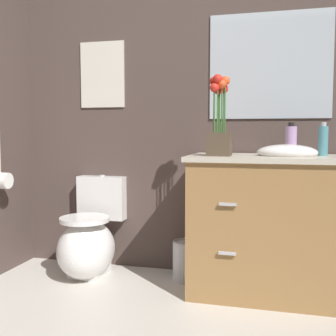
# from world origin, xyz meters

# --- Properties ---
(wall_back) EXTENTS (4.27, 0.05, 2.50)m
(wall_back) POSITION_xyz_m (0.20, 1.70, 1.25)
(wall_back) COLOR #4C3D38
(wall_back) RESTS_ON ground_plane
(toilet) EXTENTS (0.38, 0.59, 0.69)m
(toilet) POSITION_xyz_m (-0.76, 1.40, 0.24)
(toilet) COLOR white
(toilet) RESTS_ON ground_plane
(vanity_cabinet) EXTENTS (0.94, 0.56, 1.05)m
(vanity_cabinet) POSITION_xyz_m (0.45, 1.37, 0.45)
(vanity_cabinet) COLOR #9E7242
(vanity_cabinet) RESTS_ON ground_plane
(flower_vase) EXTENTS (0.14, 0.14, 0.48)m
(flower_vase) POSITION_xyz_m (0.17, 1.28, 1.06)
(flower_vase) COLOR #4C3D2D
(flower_vase) RESTS_ON vanity_cabinet
(soap_bottle) EXTENTS (0.07, 0.07, 0.20)m
(soap_bottle) POSITION_xyz_m (0.59, 1.46, 0.96)
(soap_bottle) COLOR #B28CBF
(soap_bottle) RESTS_ON vanity_cabinet
(lotion_bottle) EXTENTS (0.06, 0.06, 0.20)m
(lotion_bottle) POSITION_xyz_m (0.78, 1.44, 0.96)
(lotion_bottle) COLOR teal
(lotion_bottle) RESTS_ON vanity_cabinet
(trash_bin) EXTENTS (0.18, 0.18, 0.27)m
(trash_bin) POSITION_xyz_m (-0.08, 1.49, 0.14)
(trash_bin) COLOR #B7B7BC
(trash_bin) RESTS_ON ground_plane
(wall_poster) EXTENTS (0.34, 0.01, 0.48)m
(wall_poster) POSITION_xyz_m (-0.76, 1.67, 1.43)
(wall_poster) COLOR silver
(wall_mirror) EXTENTS (0.80, 0.01, 0.70)m
(wall_mirror) POSITION_xyz_m (0.45, 1.67, 1.45)
(wall_mirror) COLOR #B2BCC6
(toilet_paper_roll) EXTENTS (0.11, 0.11, 0.11)m
(toilet_paper_roll) POSITION_xyz_m (-1.30, 1.20, 0.68)
(toilet_paper_roll) COLOR white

